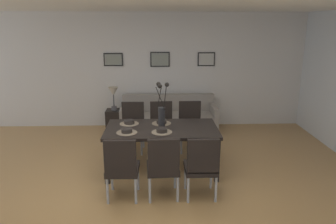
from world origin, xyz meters
TOP-DOWN VIEW (x-y plane):
  - ground_plane at (0.00, 0.00)m, footprint 9.00×9.00m
  - back_wall_panel at (0.00, 3.25)m, footprint 9.00×0.10m
  - ceiling_panel at (0.00, 0.40)m, footprint 9.00×7.20m
  - dining_table at (0.30, 0.77)m, footprint 1.80×0.99m
  - dining_chair_near_left at (-0.25, -0.14)m, footprint 0.45×0.45m
  - dining_chair_near_right at (-0.24, 1.67)m, footprint 0.46×0.46m
  - dining_chair_far_left at (0.31, -0.13)m, footprint 0.46×0.46m
  - dining_chair_far_right at (0.31, 1.69)m, footprint 0.46×0.46m
  - dining_chair_mid_left at (0.83, -0.14)m, footprint 0.45×0.45m
  - dining_chair_mid_right at (0.86, 1.69)m, footprint 0.45×0.45m
  - centerpiece_vase at (0.30, 0.77)m, footprint 0.21×0.23m
  - placemat_near_left at (-0.24, 0.55)m, footprint 0.32×0.32m
  - bowl_near_left at (-0.24, 0.55)m, footprint 0.17×0.17m
  - placemat_near_right at (-0.24, 0.99)m, footprint 0.32×0.32m
  - bowl_near_right at (-0.24, 0.99)m, footprint 0.17×0.17m
  - placemat_far_left at (0.30, 0.55)m, footprint 0.32×0.32m
  - bowl_far_left at (0.30, 0.55)m, footprint 0.17×0.17m
  - placemat_far_right at (0.30, 0.99)m, footprint 0.32×0.32m
  - bowl_far_right at (0.30, 0.99)m, footprint 0.17×0.17m
  - sofa at (0.48, 2.69)m, footprint 2.08×0.84m
  - side_table at (-0.72, 2.69)m, footprint 0.36×0.36m
  - table_lamp at (-0.72, 2.69)m, footprint 0.22×0.22m
  - framed_picture_left at (-0.75, 3.18)m, footprint 0.43×0.03m
  - framed_picture_center at (0.30, 3.18)m, footprint 0.44×0.03m
  - framed_picture_right at (1.35, 3.18)m, footprint 0.39×0.03m

SIDE VIEW (x-z plane):
  - ground_plane at x=0.00m, z-range 0.00..0.00m
  - side_table at x=-0.72m, z-range 0.00..0.52m
  - sofa at x=0.48m, z-range -0.12..0.68m
  - dining_chair_near_left at x=-0.25m, z-range 0.05..0.97m
  - dining_chair_near_right at x=-0.24m, z-range 0.05..0.97m
  - dining_chair_far_left at x=0.31m, z-range 0.05..0.97m
  - dining_chair_far_right at x=0.31m, z-range 0.05..0.97m
  - dining_chair_mid_left at x=0.83m, z-range 0.05..0.97m
  - dining_chair_mid_right at x=0.86m, z-range 0.05..0.97m
  - dining_table at x=0.30m, z-range 0.30..1.04m
  - placemat_near_left at x=-0.24m, z-range 0.74..0.75m
  - placemat_near_right at x=-0.24m, z-range 0.74..0.75m
  - placemat_far_left at x=0.30m, z-range 0.74..0.75m
  - placemat_far_right at x=0.30m, z-range 0.74..0.75m
  - bowl_near_left at x=-0.24m, z-range 0.75..0.81m
  - bowl_near_right at x=-0.24m, z-range 0.75..0.81m
  - bowl_far_left at x=0.30m, z-range 0.75..0.81m
  - bowl_far_right at x=0.30m, z-range 0.75..0.81m
  - table_lamp at x=-0.72m, z-range 0.64..1.15m
  - centerpiece_vase at x=0.30m, z-range 0.66..1.39m
  - back_wall_panel at x=0.00m, z-range 0.00..2.60m
  - framed_picture_left at x=-0.75m, z-range 1.42..1.71m
  - framed_picture_center at x=0.30m, z-range 1.40..1.73m
  - framed_picture_right at x=1.35m, z-range 1.41..1.72m
  - ceiling_panel at x=0.00m, z-range 2.60..2.68m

